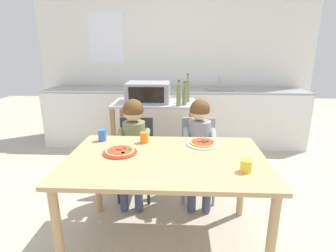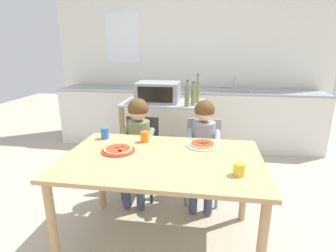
% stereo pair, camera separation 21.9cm
% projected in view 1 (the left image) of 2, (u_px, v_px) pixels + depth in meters
% --- Properties ---
extents(ground_plane, '(10.73, 10.73, 0.00)m').
position_uv_depth(ground_plane, '(171.00, 179.00, 3.19)').
color(ground_plane, '#B7AD99').
extents(back_wall_tiled, '(4.46, 0.13, 2.70)m').
position_uv_depth(back_wall_tiled, '(175.00, 57.00, 4.40)').
color(back_wall_tiled, white).
rests_on(back_wall_tiled, ground).
extents(kitchen_counter, '(4.01, 0.60, 1.08)m').
position_uv_depth(kitchen_counter, '(174.00, 117.00, 4.27)').
color(kitchen_counter, silver).
rests_on(kitchen_counter, ground).
extents(kitchen_island_cart, '(1.02, 0.58, 0.87)m').
position_uv_depth(kitchen_island_cart, '(155.00, 124.00, 3.37)').
color(kitchen_island_cart, '#B7BABF').
rests_on(kitchen_island_cart, ground).
extents(toaster_oven, '(0.52, 0.40, 0.24)m').
position_uv_depth(toaster_oven, '(148.00, 92.00, 3.27)').
color(toaster_oven, '#999BA0').
rests_on(toaster_oven, kitchen_island_cart).
extents(bottle_slim_sauce, '(0.05, 0.05, 0.27)m').
position_uv_depth(bottle_slim_sauce, '(184.00, 96.00, 3.10)').
color(bottle_slim_sauce, olive).
rests_on(bottle_slim_sauce, kitchen_island_cart).
extents(bottle_dark_olive_oil, '(0.05, 0.05, 0.34)m').
position_uv_depth(bottle_dark_olive_oil, '(188.00, 91.00, 3.25)').
color(bottle_dark_olive_oil, olive).
rests_on(bottle_dark_olive_oil, kitchen_island_cart).
extents(bottle_brown_beer, '(0.06, 0.06, 0.30)m').
position_uv_depth(bottle_brown_beer, '(179.00, 95.00, 3.03)').
color(bottle_brown_beer, olive).
rests_on(bottle_brown_beer, kitchen_island_cart).
extents(dining_table, '(1.45, 0.94, 0.75)m').
position_uv_depth(dining_table, '(166.00, 169.00, 1.97)').
color(dining_table, tan).
rests_on(dining_table, ground).
extents(dining_chair_left, '(0.36, 0.36, 0.81)m').
position_uv_depth(dining_chair_left, '(136.00, 152.00, 2.75)').
color(dining_chair_left, '#333338').
rests_on(dining_chair_left, ground).
extents(dining_chair_right, '(0.36, 0.36, 0.81)m').
position_uv_depth(dining_chair_right, '(198.00, 152.00, 2.74)').
color(dining_chair_right, gray).
rests_on(dining_chair_right, ground).
extents(child_in_olive_shirt, '(0.32, 0.42, 1.02)m').
position_uv_depth(child_in_olive_shirt, '(133.00, 138.00, 2.58)').
color(child_in_olive_shirt, '#424C6B').
rests_on(child_in_olive_shirt, ground).
extents(child_in_grey_shirt, '(0.32, 0.42, 1.02)m').
position_uv_depth(child_in_grey_shirt, '(199.00, 139.00, 2.57)').
color(child_in_grey_shirt, '#424C6B').
rests_on(child_in_grey_shirt, ground).
extents(pizza_plate_red_rimmed, '(0.26, 0.26, 0.03)m').
position_uv_depth(pizza_plate_red_rimmed, '(120.00, 152.00, 2.02)').
color(pizza_plate_red_rimmed, red).
rests_on(pizza_plate_red_rimmed, dining_table).
extents(pizza_plate_cream, '(0.27, 0.27, 0.03)m').
position_uv_depth(pizza_plate_cream, '(203.00, 143.00, 2.20)').
color(pizza_plate_cream, beige).
rests_on(pizza_plate_cream, dining_table).
extents(drinking_cup_blue, '(0.07, 0.07, 0.10)m').
position_uv_depth(drinking_cup_blue, '(102.00, 135.00, 2.28)').
color(drinking_cup_blue, blue).
rests_on(drinking_cup_blue, dining_table).
extents(drinking_cup_yellow, '(0.07, 0.07, 0.08)m').
position_uv_depth(drinking_cup_yellow, '(246.00, 166.00, 1.72)').
color(drinking_cup_yellow, yellow).
rests_on(drinking_cup_yellow, dining_table).
extents(drinking_cup_orange, '(0.07, 0.07, 0.09)m').
position_uv_depth(drinking_cup_orange, '(144.00, 137.00, 2.23)').
color(drinking_cup_orange, orange).
rests_on(drinking_cup_orange, dining_table).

